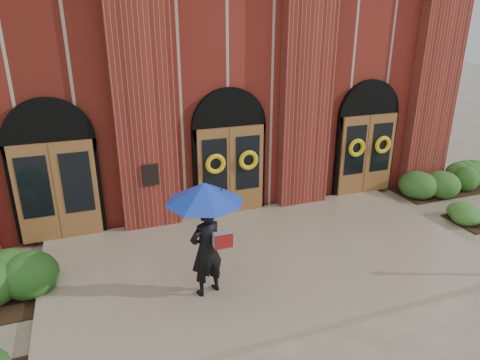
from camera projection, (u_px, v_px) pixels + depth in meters
name	position (u px, v px, depth m)	size (l,w,h in m)	color
ground	(269.00, 263.00, 10.03)	(90.00, 90.00, 0.00)	tan
landing	(266.00, 257.00, 10.14)	(10.00, 5.30, 0.15)	gray
church_building	(179.00, 71.00, 16.52)	(16.20, 12.53, 7.00)	maroon
man_with_umbrella	(206.00, 218.00, 8.14)	(1.88, 1.88, 2.39)	black
hedge_wall_right	(445.00, 179.00, 14.20)	(3.10, 1.24, 0.80)	#2A561E
hedge_front_right	(478.00, 214.00, 12.03)	(1.26, 1.08, 0.44)	#306123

